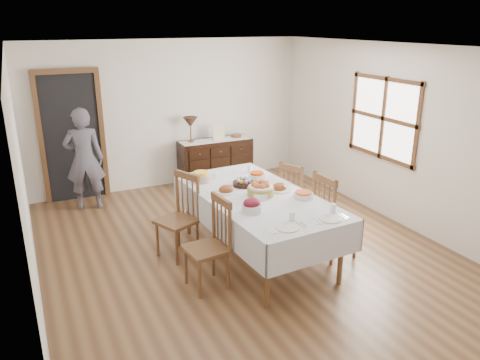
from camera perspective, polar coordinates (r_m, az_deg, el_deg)
name	(u,v)px	position (r m, az deg, el deg)	size (l,w,h in m)	color
ground	(243,250)	(6.28, 0.40, -8.50)	(6.00, 6.00, 0.00)	brown
room_shell	(219,123)	(6.03, -2.59, 6.93)	(5.02, 6.02, 2.65)	white
dining_table	(257,202)	(5.82, 2.05, -2.71)	(1.39, 2.52, 0.84)	silver
chair_left_near	(211,243)	(5.27, -3.61, -7.67)	(0.48, 0.48, 1.05)	brown
chair_left_far	(180,215)	(6.00, -7.34, -4.27)	(0.59, 0.59, 1.08)	brown
chair_right_near	(332,216)	(6.00, 11.18, -4.31)	(0.48, 0.48, 1.11)	brown
chair_right_far	(297,198)	(6.63, 6.91, -2.15)	(0.55, 0.55, 1.03)	brown
sideboard	(216,161)	(8.72, -3.00, 2.32)	(1.35, 0.50, 0.81)	black
person	(84,156)	(7.73, -18.49, 2.79)	(0.55, 0.35, 1.75)	#53515E
bread_basket	(261,190)	(5.75, 2.54, -1.17)	(0.33, 0.33, 0.18)	olive
egg_basket	(243,183)	(6.09, 0.42, -0.37)	(0.28, 0.28, 0.11)	black
ham_platter_a	(226,190)	(5.87, -1.69, -1.21)	(0.28, 0.28, 0.11)	silver
ham_platter_b	(279,188)	(5.96, 4.83, -0.95)	(0.31, 0.31, 0.11)	silver
beet_bowl	(252,206)	(5.26, 1.44, -3.17)	(0.23, 0.23, 0.16)	silver
carrot_bowl	(257,175)	(6.39, 2.09, 0.56)	(0.23, 0.23, 0.09)	silver
pineapple_bowl	(201,177)	(6.26, -4.76, 0.36)	(0.25, 0.25, 0.14)	tan
casserole_dish	(304,195)	(5.74, 7.75, -1.79)	(0.25, 0.25, 0.08)	silver
butter_dish	(260,197)	(5.61, 2.51, -2.11)	(0.15, 0.10, 0.07)	silver
setting_left	(288,224)	(4.95, 5.93, -5.32)	(0.43, 0.31, 0.10)	silver
setting_right	(331,215)	(5.23, 10.99, -4.23)	(0.43, 0.31, 0.10)	silver
glass_far_a	(215,176)	(6.37, -3.06, 0.55)	(0.06, 0.06, 0.09)	white
glass_far_b	(250,169)	(6.63, 1.17, 1.37)	(0.06, 0.06, 0.10)	white
runner	(215,140)	(8.59, -3.02, 4.88)	(1.30, 0.35, 0.01)	white
table_lamp	(190,123)	(8.41, -6.07, 6.94)	(0.26, 0.26, 0.46)	brown
picture_frame	(218,133)	(8.59, -2.65, 5.80)	(0.22, 0.08, 0.28)	beige
deco_bowl	(236,136)	(8.80, -0.47, 5.41)	(0.20, 0.20, 0.06)	brown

